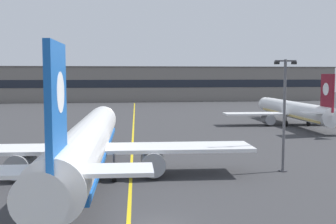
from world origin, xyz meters
name	(u,v)px	position (x,y,z in m)	size (l,w,h in m)	color
taxiway_centreline	(132,147)	(0.00, 30.00, 0.00)	(0.30, 180.00, 0.01)	yellow
airliner_foreground	(88,143)	(-5.04, 13.93, 3.37)	(32.21, 41.51, 11.65)	white
airliner_background	(294,111)	(32.61, 51.23, 2.88)	(27.49, 35.47, 9.96)	white
apron_lamp_post	(284,113)	(14.49, 13.84, 5.96)	(2.24, 0.90, 11.33)	#515156
safety_cone_by_nose_gear	(102,145)	(-4.09, 31.07, 0.26)	(0.44, 0.44, 0.55)	orange
terminal_building	(130,84)	(4.41, 131.36, 6.47)	(156.41, 12.40, 12.93)	slate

